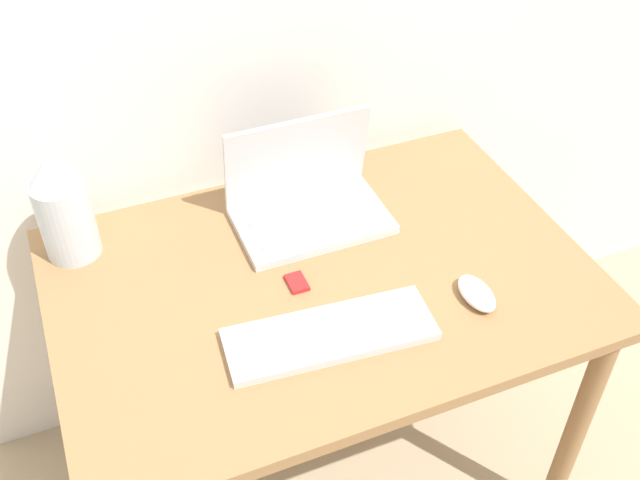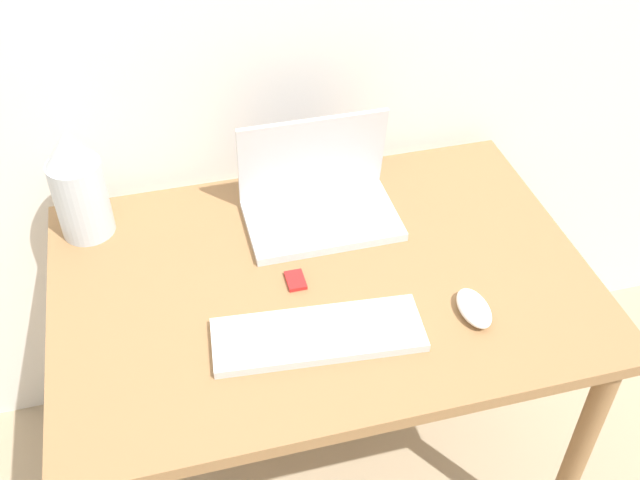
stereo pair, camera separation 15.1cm
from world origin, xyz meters
TOP-DOWN VIEW (x-y plane):
  - desk at (0.00, 0.39)m, footprint 1.13×0.77m
  - laptop at (0.04, 0.59)m, footprint 0.34×0.22m
  - keyboard at (-0.05, 0.22)m, footprint 0.42×0.17m
  - mouse at (0.27, 0.20)m, footprint 0.06×0.11m
  - vase at (-0.47, 0.66)m, footprint 0.12×0.12m
  - mp3_player at (-0.06, 0.38)m, footprint 0.04×0.06m

SIDE VIEW (x-z plane):
  - desk at x=0.00m, z-range 0.28..1.03m
  - mp3_player at x=-0.06m, z-range 0.75..0.76m
  - keyboard at x=-0.05m, z-range 0.75..0.77m
  - mouse at x=0.27m, z-range 0.75..0.79m
  - laptop at x=0.04m, z-range 0.69..0.92m
  - vase at x=-0.47m, z-range 0.75..1.01m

